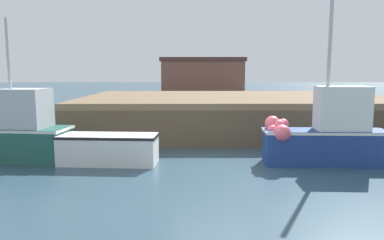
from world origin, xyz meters
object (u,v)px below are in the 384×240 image
object	(u,v)px
fishing_boat_near_left	(17,133)
mooring_buoy_foreground	(101,156)
fishing_boat_near_right	(108,148)
fishing_boat_mid	(327,135)

from	to	relation	value
fishing_boat_near_left	mooring_buoy_foreground	world-z (taller)	fishing_boat_near_left
fishing_boat_near_right	fishing_boat_mid	world-z (taller)	fishing_boat_mid
fishing_boat_near_right	mooring_buoy_foreground	bearing A→B (deg)	-141.87
fishing_boat_near_right	fishing_boat_mid	size ratio (longest dim) A/B	0.57
fishing_boat_near_right	mooring_buoy_foreground	world-z (taller)	fishing_boat_near_right
fishing_boat_near_left	fishing_boat_near_right	world-z (taller)	fishing_boat_near_left
mooring_buoy_foreground	fishing_boat_mid	bearing A→B (deg)	0.57
fishing_boat_near_right	fishing_boat_mid	distance (m)	6.72
fishing_boat_near_right	fishing_boat_mid	xyz separation A→B (m)	(6.71, -0.08, 0.43)
fishing_boat_near_right	fishing_boat_mid	bearing A→B (deg)	-0.69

